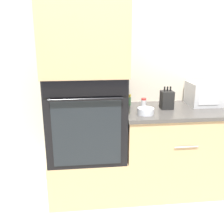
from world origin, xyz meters
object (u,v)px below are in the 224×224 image
bowl (146,111)px  condiment_jar_mid (167,97)px  condiment_jar_far (144,102)px  condiment_jar_near (129,100)px  wall_oven (86,116)px  microwave (204,94)px  knife_block (167,100)px

bowl → condiment_jar_mid: (0.33, 0.39, 0.02)m
bowl → condiment_jar_far: 0.27m
condiment_jar_near → wall_oven: bearing=-158.3°
condiment_jar_near → bowl: bearing=-71.9°
microwave → knife_block: (-0.42, -0.10, -0.03)m
bowl → wall_oven: bearing=165.8°
wall_oven → knife_block: (0.79, 0.02, 0.13)m
wall_oven → condiment_jar_near: size_ratio=6.93×
condiment_jar_mid → condiment_jar_far: bearing=-156.6°
condiment_jar_mid → condiment_jar_far: 0.31m
bowl → condiment_jar_near: 0.33m
knife_block → condiment_jar_near: 0.38m
knife_block → bowl: (-0.25, -0.15, -0.06)m
wall_oven → condiment_jar_far: 0.61m
condiment_jar_near → condiment_jar_far: (0.15, -0.04, -0.02)m
wall_oven → condiment_jar_mid: (0.87, 0.26, 0.10)m
bowl → condiment_jar_far: (0.04, 0.27, 0.01)m
knife_block → bowl: knife_block is taller
wall_oven → knife_block: size_ratio=3.60×
microwave → condiment_jar_mid: (-0.34, 0.14, -0.06)m
knife_block → condiment_jar_far: 0.24m
wall_oven → bowl: size_ratio=5.18×
wall_oven → microwave: wall_oven is taller
microwave → condiment_jar_near: bearing=175.5°
microwave → condiment_jar_near: size_ratio=2.79×
knife_block → condiment_jar_mid: bearing=70.9°
microwave → condiment_jar_near: (-0.77, 0.06, -0.06)m
knife_block → microwave: bearing=13.1°
condiment_jar_near → condiment_jar_far: size_ratio=1.39×
wall_oven → microwave: bearing=5.4°
wall_oven → bowl: 0.57m
microwave → condiment_jar_far: bearing=178.5°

